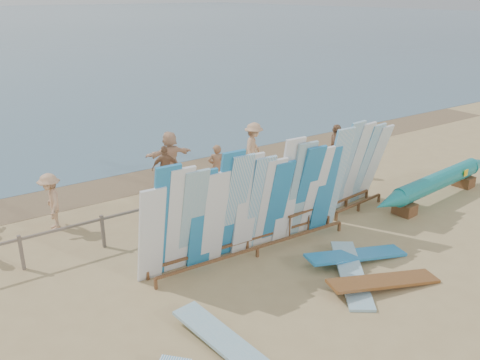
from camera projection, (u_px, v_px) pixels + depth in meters
ground at (232, 274)px, 12.01m from camera, size 160.00×160.00×0.00m
wet_sand_strip at (117, 184)px, 17.56m from camera, size 40.00×2.60×0.01m
fence at (172, 207)px, 14.10m from camera, size 12.08×0.08×0.90m
main_surfboard_rack at (253, 205)px, 12.49m from camera, size 5.97×1.01×2.97m
side_surfboard_rack at (355, 169)px, 15.12m from camera, size 2.55×1.03×2.89m
outrigger_canoe at (438, 182)px, 16.07m from camera, size 6.57×1.22×0.93m
vendor_table at (294, 220)px, 13.90m from camera, size 0.91×0.67×1.15m
flat_board_c at (383, 287)px, 11.46m from camera, size 2.75×1.26×0.33m
flat_board_b at (351, 278)px, 11.82m from camera, size 2.03×2.52×0.26m
flat_board_a at (228, 349)px, 9.47m from camera, size 0.95×2.75×0.28m
flat_board_d at (356, 261)px, 12.57m from camera, size 2.75×1.14×0.34m
beach_chair_left at (184, 208)px, 15.02m from camera, size 0.60×0.62×0.87m
beach_chair_right at (189, 198)px, 15.70m from camera, size 0.79×0.80×0.89m
stroller at (242, 186)px, 16.30m from camera, size 0.70×0.83×0.97m
beachgoer_9 at (254, 148)px, 18.42m from camera, size 1.24×1.15×1.86m
beachgoer_3 at (51, 202)px, 13.98m from camera, size 0.62×1.12×1.64m
beachgoer_7 at (217, 167)px, 16.85m from camera, size 0.65×0.51×1.56m
beachgoer_10 at (335, 150)px, 18.16m from camera, size 1.12×1.10×1.87m
beachgoer_4 at (166, 168)px, 16.76m from camera, size 0.99×0.72×1.55m
beachgoer_5 at (170, 156)px, 17.57m from camera, size 1.72×0.75×1.79m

